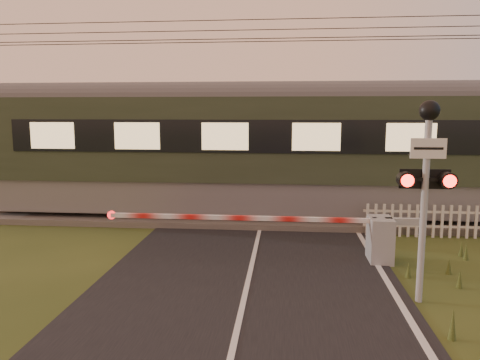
# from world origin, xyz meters

# --- Properties ---
(ground) EXTENTS (160.00, 160.00, 0.00)m
(ground) POSITION_xyz_m (0.00, 0.00, 0.00)
(ground) COLOR #2D3C17
(ground) RESTS_ON ground
(road) EXTENTS (6.00, 140.00, 0.03)m
(road) POSITION_xyz_m (0.02, -0.23, 0.01)
(road) COLOR black
(road) RESTS_ON ground
(track_bed) EXTENTS (140.00, 3.40, 0.39)m
(track_bed) POSITION_xyz_m (0.00, 6.50, 0.07)
(track_bed) COLOR #47423D
(track_bed) RESTS_ON ground
(overhead_wires) EXTENTS (120.00, 0.62, 0.62)m
(overhead_wires) POSITION_xyz_m (0.00, 6.50, 5.72)
(overhead_wires) COLOR black
(overhead_wires) RESTS_ON ground
(boom_gate) EXTENTS (7.25, 0.78, 1.03)m
(boom_gate) POSITION_xyz_m (2.44, 2.40, 0.57)
(boom_gate) COLOR gray
(boom_gate) RESTS_ON ground
(crossing_signal) EXTENTS (0.90, 0.36, 3.55)m
(crossing_signal) POSITION_xyz_m (3.11, 0.14, 2.44)
(crossing_signal) COLOR gray
(crossing_signal) RESTS_ON ground
(picket_fence) EXTENTS (3.49, 0.07, 0.89)m
(picket_fence) POSITION_xyz_m (4.57, 4.60, 0.45)
(picket_fence) COLOR silver
(picket_fence) RESTS_ON ground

